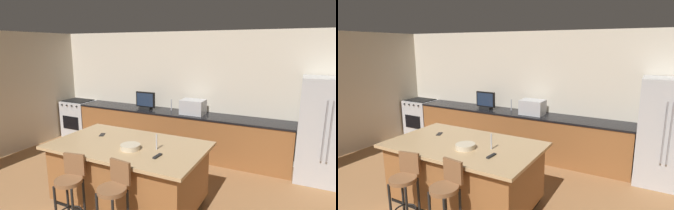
# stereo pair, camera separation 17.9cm
# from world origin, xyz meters

# --- Properties ---
(wall_back) EXTENTS (6.96, 0.12, 2.60)m
(wall_back) POSITION_xyz_m (0.00, 5.04, 1.30)
(wall_back) COLOR beige
(wall_back) RESTS_ON ground_plane
(counter_back) EXTENTS (4.75, 0.62, 0.92)m
(counter_back) POSITION_xyz_m (-0.06, 4.66, 0.46)
(counter_back) COLOR brown
(counter_back) RESTS_ON ground_plane
(kitchen_island) EXTENTS (2.23, 1.30, 0.92)m
(kitchen_island) POSITION_xyz_m (0.15, 2.56, 0.47)
(kitchen_island) COLOR black
(kitchen_island) RESTS_ON ground_plane
(refrigerator) EXTENTS (0.85, 0.75, 1.80)m
(refrigerator) POSITION_xyz_m (2.75, 4.61, 0.90)
(refrigerator) COLOR #B7BABF
(refrigerator) RESTS_ON ground_plane
(range_oven) EXTENTS (0.73, 0.63, 0.94)m
(range_oven) POSITION_xyz_m (-2.81, 4.66, 0.47)
(range_oven) COLOR #B7BABF
(range_oven) RESTS_ON ground_plane
(microwave) EXTENTS (0.48, 0.36, 0.30)m
(microwave) POSITION_xyz_m (0.34, 4.66, 1.07)
(microwave) COLOR #B7BABF
(microwave) RESTS_ON counter_back
(tv_monitor) EXTENTS (0.46, 0.16, 0.39)m
(tv_monitor) POSITION_xyz_m (-0.77, 4.61, 1.10)
(tv_monitor) COLOR black
(tv_monitor) RESTS_ON counter_back
(sink_faucet_back) EXTENTS (0.02, 0.02, 0.24)m
(sink_faucet_back) POSITION_xyz_m (-0.21, 4.76, 1.04)
(sink_faucet_back) COLOR #B2B2B7
(sink_faucet_back) RESTS_ON counter_back
(sink_faucet_island) EXTENTS (0.02, 0.02, 0.22)m
(sink_faucet_island) POSITION_xyz_m (0.62, 2.56, 1.03)
(sink_faucet_island) COLOR #B2B2B7
(sink_faucet_island) RESTS_ON kitchen_island
(bar_stool_left) EXTENTS (0.34, 0.36, 0.97)m
(bar_stool_left) POSITION_xyz_m (-0.17, 1.73, 0.58)
(bar_stool_left) COLOR brown
(bar_stool_left) RESTS_ON ground_plane
(bar_stool_right) EXTENTS (0.34, 0.35, 1.01)m
(bar_stool_right) POSITION_xyz_m (0.50, 1.74, 0.61)
(bar_stool_right) COLOR brown
(bar_stool_right) RESTS_ON ground_plane
(fruit_bowl) EXTENTS (0.27, 0.27, 0.07)m
(fruit_bowl) POSITION_xyz_m (0.29, 2.41, 0.95)
(fruit_bowl) COLOR beige
(fruit_bowl) RESTS_ON kitchen_island
(cell_phone) EXTENTS (0.13, 0.17, 0.01)m
(cell_phone) POSITION_xyz_m (-0.46, 2.73, 0.92)
(cell_phone) COLOR black
(cell_phone) RESTS_ON kitchen_island
(tv_remote) EXTENTS (0.06, 0.17, 0.02)m
(tv_remote) POSITION_xyz_m (0.75, 2.33, 0.93)
(tv_remote) COLOR black
(tv_remote) RESTS_ON kitchen_island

